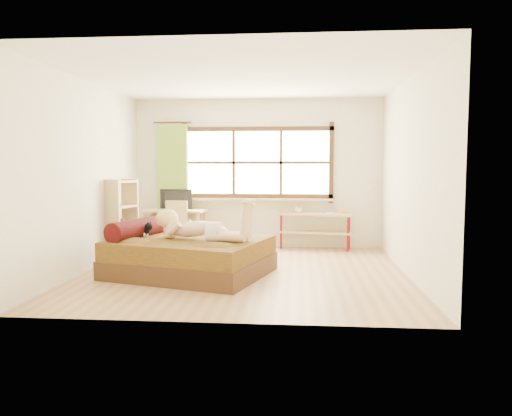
# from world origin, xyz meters

# --- Properties ---
(floor) EXTENTS (4.50, 4.50, 0.00)m
(floor) POSITION_xyz_m (0.00, 0.00, 0.00)
(floor) COLOR #9E754C
(floor) RESTS_ON ground
(ceiling) EXTENTS (4.50, 4.50, 0.00)m
(ceiling) POSITION_xyz_m (0.00, 0.00, 2.70)
(ceiling) COLOR white
(ceiling) RESTS_ON wall_back
(wall_back) EXTENTS (4.50, 0.00, 4.50)m
(wall_back) POSITION_xyz_m (0.00, 2.25, 1.35)
(wall_back) COLOR silver
(wall_back) RESTS_ON floor
(wall_front) EXTENTS (4.50, 0.00, 4.50)m
(wall_front) POSITION_xyz_m (0.00, -2.25, 1.35)
(wall_front) COLOR silver
(wall_front) RESTS_ON floor
(wall_left) EXTENTS (0.00, 4.50, 4.50)m
(wall_left) POSITION_xyz_m (-2.25, 0.00, 1.35)
(wall_left) COLOR silver
(wall_left) RESTS_ON floor
(wall_right) EXTENTS (0.00, 4.50, 4.50)m
(wall_right) POSITION_xyz_m (2.25, 0.00, 1.35)
(wall_right) COLOR silver
(wall_right) RESTS_ON floor
(window) EXTENTS (2.80, 0.16, 1.46)m
(window) POSITION_xyz_m (0.00, 2.22, 1.51)
(window) COLOR #FFEDBF
(window) RESTS_ON wall_back
(curtain) EXTENTS (0.55, 0.10, 2.20)m
(curtain) POSITION_xyz_m (-1.55, 2.13, 1.15)
(curtain) COLOR olive
(curtain) RESTS_ON wall_back
(bed) EXTENTS (2.36, 2.09, 0.76)m
(bed) POSITION_xyz_m (-0.77, -0.18, 0.27)
(bed) COLOR #372710
(bed) RESTS_ON floor
(woman) EXTENTS (1.45, 0.77, 0.60)m
(woman) POSITION_xyz_m (-0.57, -0.24, 0.80)
(woman) COLOR #DFB590
(woman) RESTS_ON bed
(kitten) EXTENTS (0.32, 0.20, 0.24)m
(kitten) POSITION_xyz_m (-1.44, -0.09, 0.62)
(kitten) COLOR black
(kitten) RESTS_ON bed
(desk) EXTENTS (1.18, 0.63, 0.71)m
(desk) POSITION_xyz_m (-1.49, 1.95, 0.61)
(desk) COLOR tan
(desk) RESTS_ON floor
(monitor) EXTENTS (0.63, 0.15, 0.36)m
(monitor) POSITION_xyz_m (-1.49, 2.00, 0.89)
(monitor) COLOR black
(monitor) RESTS_ON desk
(chair) EXTENTS (0.43, 0.43, 0.88)m
(chair) POSITION_xyz_m (-1.39, 1.58, 0.49)
(chair) COLOR tan
(chair) RESTS_ON floor
(pipe_shelf) EXTENTS (1.34, 0.54, 0.74)m
(pipe_shelf) POSITION_xyz_m (1.07, 2.07, 0.48)
(pipe_shelf) COLOR tan
(pipe_shelf) RESTS_ON floor
(cup) EXTENTS (0.14, 0.14, 0.09)m
(cup) POSITION_xyz_m (0.76, 2.07, 0.70)
(cup) COLOR gray
(cup) RESTS_ON pipe_shelf
(book) EXTENTS (0.20, 0.25, 0.02)m
(book) POSITION_xyz_m (1.26, 2.07, 0.66)
(book) COLOR gray
(book) RESTS_ON pipe_shelf
(bookshelf) EXTENTS (0.44, 0.62, 1.27)m
(bookshelf) POSITION_xyz_m (-2.08, 0.85, 0.65)
(bookshelf) COLOR tan
(bookshelf) RESTS_ON floor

